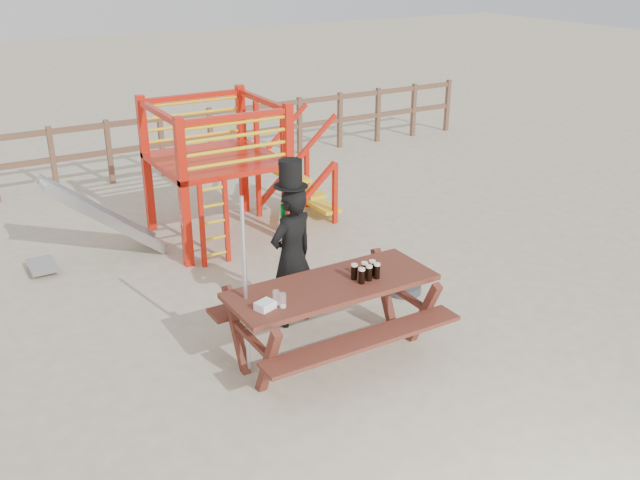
% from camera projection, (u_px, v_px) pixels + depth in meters
% --- Properties ---
extents(ground, '(60.00, 60.00, 0.00)m').
position_uv_depth(ground, '(330.00, 344.00, 7.99)').
color(ground, '#C3B798').
rests_on(ground, ground).
extents(back_fence, '(15.09, 0.09, 1.20)m').
position_uv_depth(back_fence, '(135.00, 141.00, 13.27)').
color(back_fence, brown).
rests_on(back_fence, ground).
extents(playground_fort, '(4.71, 1.84, 2.10)m').
position_uv_depth(playground_fort, '(211.00, 169.00, 10.48)').
color(playground_fort, red).
rests_on(playground_fort, ground).
extents(picnic_table, '(2.25, 1.56, 0.87)m').
position_uv_depth(picnic_table, '(332.00, 311.00, 7.56)').
color(picnic_table, maroon).
rests_on(picnic_table, ground).
extents(man_with_hat, '(0.70, 0.55, 1.99)m').
position_uv_depth(man_with_hat, '(292.00, 253.00, 8.12)').
color(man_with_hat, black).
rests_on(man_with_hat, ground).
extents(metal_pole, '(0.04, 0.04, 1.95)m').
position_uv_depth(metal_pole, '(245.00, 289.00, 7.09)').
color(metal_pole, '#B2B2B7').
rests_on(metal_pole, ground).
extents(parasol_base, '(0.46, 0.46, 0.20)m').
position_uv_depth(parasol_base, '(403.00, 288.00, 9.16)').
color(parasol_base, '#37383D').
rests_on(parasol_base, ground).
extents(paper_bag, '(0.22, 0.19, 0.08)m').
position_uv_depth(paper_bag, '(265.00, 305.00, 6.91)').
color(paper_bag, white).
rests_on(paper_bag, picnic_table).
extents(stout_pints, '(0.29, 0.20, 0.17)m').
position_uv_depth(stout_pints, '(366.00, 271.00, 7.51)').
color(stout_pints, black).
rests_on(stout_pints, picnic_table).
extents(empty_glasses, '(0.10, 0.15, 0.15)m').
position_uv_depth(empty_glasses, '(279.00, 300.00, 6.96)').
color(empty_glasses, silver).
rests_on(empty_glasses, picnic_table).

